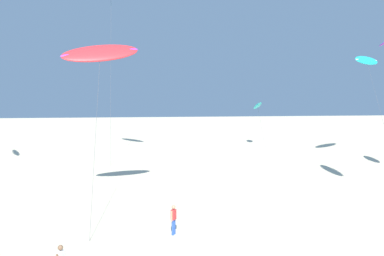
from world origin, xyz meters
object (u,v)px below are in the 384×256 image
at_px(person_near_right, 174,218).
at_px(flying_kite_2, 367,60).
at_px(flying_kite_3, 100,53).
at_px(flying_kite_1, 258,106).

bearing_deg(person_near_right, flying_kite_2, 43.02).
distance_m(flying_kite_3, person_near_right, 12.87).
bearing_deg(flying_kite_3, person_near_right, -60.24).
bearing_deg(flying_kite_1, flying_kite_2, -57.01).
bearing_deg(flying_kite_3, flying_kite_2, 29.26).
height_order(flying_kite_2, person_near_right, flying_kite_2).
relative_size(flying_kite_1, person_near_right, 4.29).
bearing_deg(flying_kite_2, person_near_right, -136.98).
distance_m(flying_kite_1, person_near_right, 42.65).
height_order(flying_kite_1, person_near_right, flying_kite_1).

